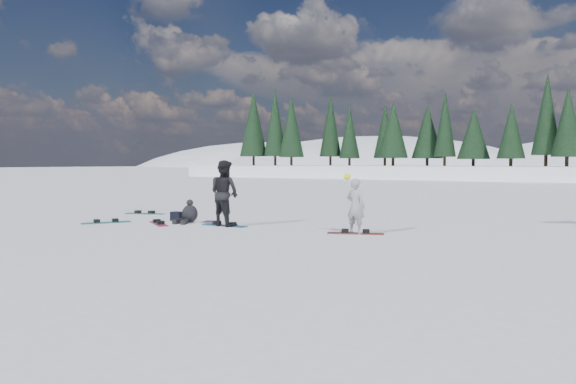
% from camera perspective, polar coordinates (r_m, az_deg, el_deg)
% --- Properties ---
extents(ground, '(420.00, 420.00, 0.00)m').
position_cam_1_polar(ground, '(15.17, -5.32, -4.24)').
color(ground, white).
rests_on(ground, ground).
extents(alpine_backdrop, '(412.50, 227.00, 53.20)m').
position_cam_1_polar(alpine_backdrop, '(202.82, 26.06, -1.80)').
color(alpine_backdrop, white).
rests_on(alpine_backdrop, ground).
extents(snowboarder_woman, '(0.58, 0.42, 1.63)m').
position_cam_1_polar(snowboarder_woman, '(15.06, 6.88, -1.39)').
color(snowboarder_woman, '#A1A1A6').
rests_on(snowboarder_woman, ground).
extents(snowboarder_man, '(1.06, 0.88, 1.98)m').
position_cam_1_polar(snowboarder_man, '(16.93, -6.49, -0.12)').
color(snowboarder_man, black).
rests_on(snowboarder_man, ground).
extents(seated_rider, '(0.66, 0.96, 0.74)m').
position_cam_1_polar(seated_rider, '(18.04, -10.04, -2.20)').
color(seated_rider, black).
rests_on(seated_rider, ground).
extents(gear_bag, '(0.48, 0.34, 0.30)m').
position_cam_1_polar(gear_bag, '(18.71, -11.12, -2.45)').
color(gear_bag, black).
rests_on(gear_bag, ground).
extents(snowboard_woman, '(1.50, 0.82, 0.03)m').
position_cam_1_polar(snowboard_woman, '(15.14, 6.88, -4.20)').
color(snowboard_woman, maroon).
rests_on(snowboard_woman, ground).
extents(snowboard_man, '(1.51, 0.35, 0.03)m').
position_cam_1_polar(snowboard_man, '(17.01, -6.47, -3.41)').
color(snowboard_man, '#196B8D').
rests_on(snowboard_man, ground).
extents(snowboard_loose_a, '(1.03, 1.42, 0.03)m').
position_cam_1_polar(snowboard_loose_a, '(18.64, -18.00, -2.97)').
color(snowboard_loose_a, teal).
rests_on(snowboard_loose_a, ground).
extents(snowboard_loose_c, '(1.52, 0.72, 0.03)m').
position_cam_1_polar(snowboard_loose_c, '(21.49, -14.35, -2.15)').
color(snowboard_loose_c, '#177382').
rests_on(snowboard_loose_c, ground).
extents(snowboard_loose_b, '(1.41, 1.05, 0.03)m').
position_cam_1_polar(snowboard_loose_b, '(17.84, -13.01, -3.17)').
color(snowboard_loose_b, '#A12345').
rests_on(snowboard_loose_b, ground).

